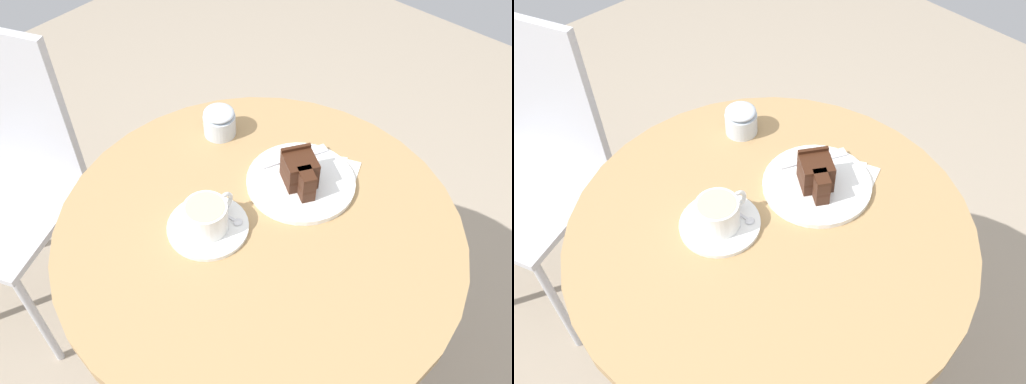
% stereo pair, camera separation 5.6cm
% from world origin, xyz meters
% --- Properties ---
extents(ground_plane, '(4.40, 4.40, 0.01)m').
position_xyz_m(ground_plane, '(0.00, 0.00, -0.01)').
color(ground_plane, gray).
rests_on(ground_plane, ground).
extents(cafe_table, '(0.81, 0.81, 0.74)m').
position_xyz_m(cafe_table, '(0.00, 0.00, 0.62)').
color(cafe_table, '#A37F51').
rests_on(cafe_table, ground).
extents(saucer, '(0.16, 0.16, 0.01)m').
position_xyz_m(saucer, '(-0.07, 0.07, 0.74)').
color(saucer, white).
rests_on(saucer, cafe_table).
extents(coffee_cup, '(0.12, 0.09, 0.06)m').
position_xyz_m(coffee_cup, '(-0.07, 0.07, 0.78)').
color(coffee_cup, white).
rests_on(coffee_cup, saucer).
extents(teaspoon, '(0.02, 0.09, 0.00)m').
position_xyz_m(teaspoon, '(-0.03, 0.05, 0.75)').
color(teaspoon, silver).
rests_on(teaspoon, saucer).
extents(cake_plate, '(0.23, 0.23, 0.01)m').
position_xyz_m(cake_plate, '(0.14, 0.01, 0.74)').
color(cake_plate, white).
rests_on(cake_plate, cafe_table).
extents(cake_slice, '(0.09, 0.11, 0.07)m').
position_xyz_m(cake_slice, '(0.13, 0.01, 0.78)').
color(cake_slice, '#422619').
rests_on(cake_slice, cake_plate).
extents(fork, '(0.15, 0.08, 0.00)m').
position_xyz_m(fork, '(0.20, 0.05, 0.75)').
color(fork, silver).
rests_on(fork, cake_plate).
extents(napkin, '(0.17, 0.18, 0.00)m').
position_xyz_m(napkin, '(0.19, -0.01, 0.74)').
color(napkin, silver).
rests_on(napkin, cafe_table).
extents(cafe_chair, '(0.50, 0.50, 0.92)m').
position_xyz_m(cafe_chair, '(-0.19, 0.75, 0.55)').
color(cafe_chair, '#BCBCC1').
rests_on(cafe_chair, ground).
extents(sugar_pot, '(0.07, 0.07, 0.07)m').
position_xyz_m(sugar_pot, '(0.14, 0.25, 0.77)').
color(sugar_pot, silver).
rests_on(sugar_pot, cafe_table).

